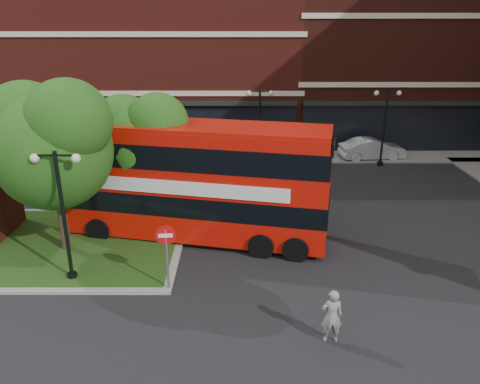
{
  "coord_description": "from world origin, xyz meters",
  "views": [
    {
      "loc": [
        0.77,
        -15.0,
        9.26
      ],
      "look_at": [
        0.76,
        4.25,
        2.0
      ],
      "focal_mm": 35.0,
      "sensor_mm": 36.0,
      "label": 1
    }
  ],
  "objects_px": {
    "car_silver": "(161,155)",
    "car_white": "(372,149)",
    "woman": "(332,316)",
    "bus": "(192,174)"
  },
  "relations": [
    {
      "from": "car_silver",
      "to": "car_white",
      "type": "height_order",
      "value": "car_white"
    },
    {
      "from": "woman",
      "to": "car_white",
      "type": "height_order",
      "value": "woman"
    },
    {
      "from": "woman",
      "to": "car_silver",
      "type": "bearing_deg",
      "value": -67.31
    },
    {
      "from": "woman",
      "to": "car_white",
      "type": "xyz_separation_m",
      "value": [
        6.31,
        19.27,
        -0.15
      ]
    },
    {
      "from": "woman",
      "to": "bus",
      "type": "bearing_deg",
      "value": -57.9
    },
    {
      "from": "car_silver",
      "to": "car_white",
      "type": "bearing_deg",
      "value": -82.89
    },
    {
      "from": "woman",
      "to": "car_silver",
      "type": "relative_size",
      "value": 0.42
    },
    {
      "from": "bus",
      "to": "car_silver",
      "type": "relative_size",
      "value": 2.86
    },
    {
      "from": "bus",
      "to": "car_silver",
      "type": "distance_m",
      "value": 11.17
    },
    {
      "from": "bus",
      "to": "woman",
      "type": "distance_m",
      "value": 8.95
    }
  ]
}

